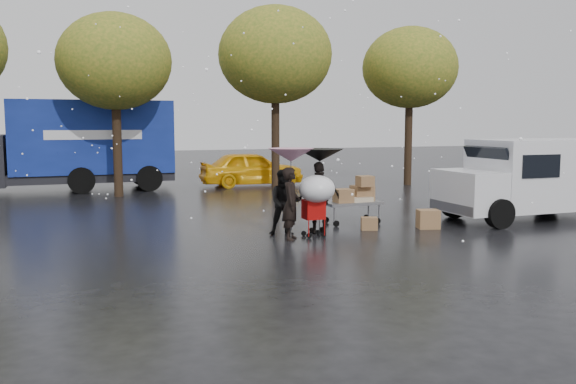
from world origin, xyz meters
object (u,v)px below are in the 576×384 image
object	(u,v)px
person_black	(320,197)
shopping_cart	(316,192)
person_pink	(291,204)
white_van	(531,177)
blue_truck	(70,146)
vendor_cart	(355,196)
yellow_taxi	(252,169)

from	to	relation	value
person_black	shopping_cart	world-z (taller)	person_black
person_pink	person_black	world-z (taller)	person_black
white_van	blue_truck	xyz separation A→B (m)	(-11.80, 11.80, 0.60)
white_van	blue_truck	world-z (taller)	blue_truck
vendor_cart	white_van	bearing A→B (deg)	-12.04
person_black	yellow_taxi	xyz separation A→B (m)	(1.63, 10.95, -0.13)
person_pink	shopping_cart	size ratio (longest dim) A/B	1.13
person_pink	shopping_cart	bearing A→B (deg)	-64.89
white_van	yellow_taxi	size ratio (longest dim) A/B	1.14
shopping_cart	blue_truck	bearing A→B (deg)	112.78
person_pink	shopping_cart	distance (m)	0.66
vendor_cart	shopping_cart	size ratio (longest dim) A/B	1.04
vendor_cart	white_van	size ratio (longest dim) A/B	0.31
white_van	blue_truck	distance (m)	16.70
vendor_cart	white_van	distance (m)	5.01
person_pink	blue_truck	xyz separation A→B (m)	(-4.54, 12.27, 0.93)
white_van	blue_truck	size ratio (longest dim) A/B	0.59
person_black	shopping_cart	xyz separation A→B (m)	(-0.33, -0.58, 0.20)
white_van	blue_truck	bearing A→B (deg)	134.99
yellow_taxi	vendor_cart	bearing A→B (deg)	-178.65
person_black	shopping_cart	size ratio (longest dim) A/B	1.18
blue_truck	yellow_taxi	bearing A→B (deg)	-6.12
person_pink	person_black	bearing A→B (deg)	-32.97
person_pink	vendor_cart	size ratio (longest dim) A/B	1.09
vendor_cart	shopping_cart	world-z (taller)	shopping_cart
yellow_taxi	blue_truck	bearing A→B (deg)	86.38
person_black	vendor_cart	xyz separation A→B (m)	(1.43, 0.95, -0.14)
white_van	shopping_cart	bearing A→B (deg)	-175.83
shopping_cart	white_van	world-z (taller)	white_van
person_pink	person_black	size ratio (longest dim) A/B	0.96
white_van	vendor_cart	bearing A→B (deg)	167.96
person_pink	blue_truck	size ratio (longest dim) A/B	0.20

